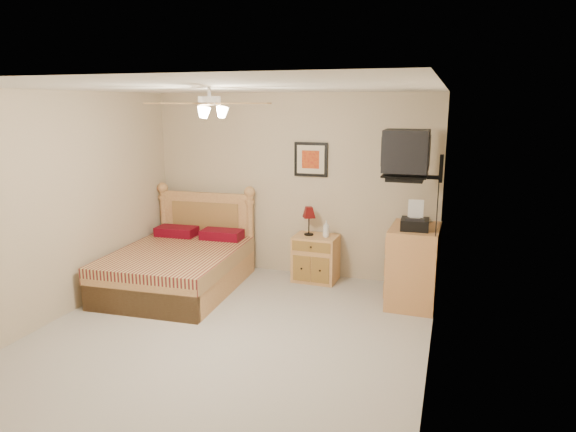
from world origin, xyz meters
The scene contains 17 objects.
floor centered at (0.00, 0.00, 0.00)m, with size 4.50×4.50×0.00m, color #A39D94.
ceiling centered at (0.00, 0.00, 2.50)m, with size 4.00×4.50×0.04m, color white.
wall_back centered at (0.00, 2.25, 1.25)m, with size 4.00×0.04×2.50m, color tan.
wall_front centered at (0.00, -2.25, 1.25)m, with size 4.00×0.04×2.50m, color tan.
wall_left centered at (-2.00, 0.00, 1.25)m, with size 0.04×4.50×2.50m, color tan.
wall_right centered at (2.00, 0.00, 1.25)m, with size 0.04×4.50×2.50m, color tan.
bed centered at (-1.20, 1.12, 0.62)m, with size 1.45×1.90×1.23m, color #AC6F40, non-canonical shape.
nightstand centered at (0.41, 2.00, 0.31)m, with size 0.58×0.43×0.62m, color #BD7E52.
table_lamp centered at (0.31, 2.02, 0.82)m, with size 0.21×0.21×0.39m, color #570A0A, non-canonical shape.
lotion_bottle centered at (0.56, 1.99, 0.74)m, with size 0.09×0.09×0.23m, color white.
framed_picture centered at (0.27, 2.23, 1.62)m, with size 0.46×0.04×0.46m, color black.
dresser centered at (1.73, 1.58, 0.47)m, with size 0.56×0.80×0.95m, color #C67C4E.
fax_machine centered at (1.73, 1.43, 1.11)m, with size 0.31×0.33×0.33m, color black, non-canonical shape.
magazine_lower centered at (1.68, 1.88, 0.96)m, with size 0.20×0.27×0.02m, color tan.
magazine_upper centered at (1.69, 1.91, 0.98)m, with size 0.18×0.24×0.02m, color tan.
wall_tv centered at (1.75, 1.34, 1.81)m, with size 0.56×0.46×0.58m, color black, non-canonical shape.
ceiling_fan centered at (0.00, -0.20, 2.36)m, with size 1.14×1.14×0.28m, color white, non-canonical shape.
Camera 1 is at (2.11, -4.43, 2.36)m, focal length 32.00 mm.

